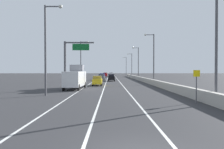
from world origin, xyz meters
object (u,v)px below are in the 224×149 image
at_px(lamp_post_right_near, 214,36).
at_px(car_yellow_3, 97,81).
at_px(car_black_2, 111,78).
at_px(car_gray_4, 101,77).
at_px(car_blue_0, 102,76).
at_px(lamp_post_left_mid, 82,59).
at_px(lamp_post_right_third, 138,61).
at_px(overhead_sign_gantry, 70,59).
at_px(car_white_1, 111,75).
at_px(car_red_5, 105,75).
at_px(speed_advisory_sign, 196,84).
at_px(box_truck, 75,78).
at_px(lamp_post_right_second, 153,56).
at_px(lamp_post_right_fourth, 131,64).
at_px(lamp_post_right_fifth, 126,65).
at_px(lamp_post_left_near, 47,44).

distance_m(lamp_post_right_near, car_yellow_3, 26.00).
distance_m(lamp_post_right_near, car_black_2, 41.27).
bearing_deg(car_gray_4, car_blue_0, 90.47).
bearing_deg(lamp_post_left_mid, lamp_post_right_third, 40.88).
height_order(overhead_sign_gantry, car_black_2, overhead_sign_gantry).
distance_m(car_white_1, car_red_5, 3.66).
bearing_deg(car_blue_0, speed_advisory_sign, -78.93).
xyz_separation_m(lamp_post_left_mid, car_blue_0, (4.73, 18.12, -5.10)).
xyz_separation_m(lamp_post_right_near, car_black_2, (-9.02, 39.95, -5.12)).
xyz_separation_m(lamp_post_right_third, car_blue_0, (-11.87, 3.76, -5.10)).
bearing_deg(car_white_1, box_truck, -95.71).
bearing_deg(car_yellow_3, lamp_post_right_second, 14.19).
bearing_deg(speed_advisory_sign, lamp_post_right_fourth, 88.76).
distance_m(lamp_post_right_third, car_black_2, 14.97).
bearing_deg(lamp_post_right_fifth, box_truck, -99.51).
height_order(lamp_post_left_mid, car_white_1, lamp_post_left_mid).
height_order(car_yellow_3, car_red_5, car_red_5).
height_order(car_red_5, box_truck, box_truck).
distance_m(overhead_sign_gantry, car_black_2, 27.11).
relative_size(lamp_post_right_fourth, lamp_post_right_fifth, 1.00).
bearing_deg(car_gray_4, box_truck, -95.63).
relative_size(lamp_post_left_near, car_yellow_3, 2.49).
distance_m(lamp_post_left_mid, car_yellow_3, 15.72).
bearing_deg(car_gray_4, car_yellow_3, -89.61).
xyz_separation_m(overhead_sign_gantry, lamp_post_right_near, (15.61, -13.91, 1.38)).
bearing_deg(lamp_post_right_near, overhead_sign_gantry, 138.28).
height_order(car_black_2, car_red_5, car_red_5).
height_order(lamp_post_right_second, car_yellow_3, lamp_post_right_second).
height_order(speed_advisory_sign, car_blue_0, speed_advisory_sign).
xyz_separation_m(lamp_post_left_near, car_white_1, (7.78, 68.90, -5.05)).
xyz_separation_m(lamp_post_right_second, car_gray_4, (-11.63, 19.16, -5.12)).
relative_size(speed_advisory_sign, car_yellow_3, 0.70).
xyz_separation_m(lamp_post_right_fourth, car_yellow_3, (-12.06, -53.82, -5.16)).
height_order(speed_advisory_sign, car_gray_4, speed_advisory_sign).
xyz_separation_m(lamp_post_right_third, car_black_2, (-8.80, -10.97, -5.12)).
bearing_deg(overhead_sign_gantry, box_truck, 55.70).
bearing_deg(car_white_1, lamp_post_right_second, -80.17).
xyz_separation_m(lamp_post_right_near, lamp_post_right_third, (-0.21, 50.92, 0.00)).
relative_size(car_red_5, box_truck, 0.56).
distance_m(car_blue_0, car_red_5, 22.76).
distance_m(car_blue_0, car_white_1, 20.46).
relative_size(lamp_post_left_mid, box_truck, 1.40).
relative_size(car_blue_0, car_gray_4, 1.09).
height_order(lamp_post_left_near, box_truck, lamp_post_left_near).
height_order(lamp_post_right_fifth, car_red_5, lamp_post_right_fifth).
relative_size(lamp_post_right_fourth, car_yellow_3, 2.49).
xyz_separation_m(lamp_post_right_fifth, car_red_5, (-11.20, -24.41, -5.10)).
distance_m(lamp_post_left_near, car_yellow_3, 18.01).
height_order(lamp_post_right_third, car_gray_4, lamp_post_right_third).
bearing_deg(car_yellow_3, lamp_post_right_fourth, 77.37).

